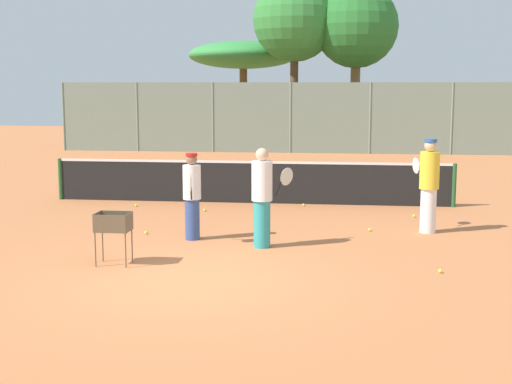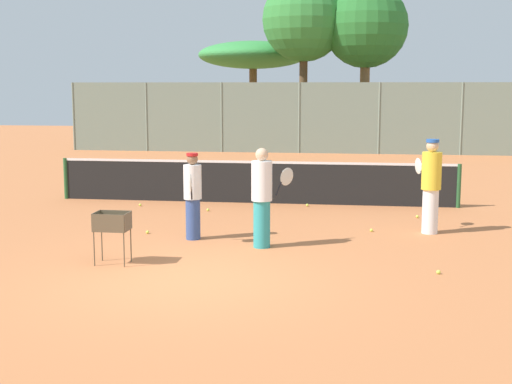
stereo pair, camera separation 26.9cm
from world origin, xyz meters
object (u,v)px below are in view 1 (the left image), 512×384
object	(u,v)px
player_white_outfit	(429,184)
parked_car	(398,133)
player_yellow_shirt	(262,197)
tennis_net	(251,181)
player_red_cap	(192,195)
ball_cart	(113,227)

from	to	relation	value
player_white_outfit	parked_car	bearing A→B (deg)	-25.55
player_white_outfit	player_yellow_shirt	bearing A→B (deg)	95.51
player_yellow_shirt	parked_car	bearing A→B (deg)	38.69
parked_car	tennis_net	bearing A→B (deg)	-105.66
tennis_net	parked_car	world-z (taller)	parked_car
tennis_net	player_red_cap	bearing A→B (deg)	-97.29
player_red_cap	parked_car	world-z (taller)	player_red_cap
player_red_cap	parked_car	size ratio (longest dim) A/B	0.40
tennis_net	player_white_outfit	size ratio (longest dim) A/B	5.34
player_white_outfit	ball_cart	world-z (taller)	player_white_outfit
tennis_net	player_yellow_shirt	world-z (taller)	player_yellow_shirt
player_yellow_shirt	ball_cart	world-z (taller)	player_yellow_shirt
player_red_cap	player_white_outfit	bearing A→B (deg)	95.37
player_red_cap	ball_cart	bearing A→B (deg)	-32.83
tennis_net	ball_cart	bearing A→B (deg)	-102.60
tennis_net	player_red_cap	distance (m)	4.47
tennis_net	ball_cart	world-z (taller)	tennis_net
player_red_cap	ball_cart	xyz separation A→B (m)	(-0.89, -2.07, -0.23)
player_yellow_shirt	ball_cart	xyz separation A→B (m)	(-2.30, -1.58, -0.30)
player_white_outfit	player_red_cap	xyz separation A→B (m)	(-4.58, -1.23, -0.11)
player_white_outfit	player_yellow_shirt	world-z (taller)	player_white_outfit
tennis_net	player_red_cap	xyz separation A→B (m)	(-0.57, -4.42, 0.31)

